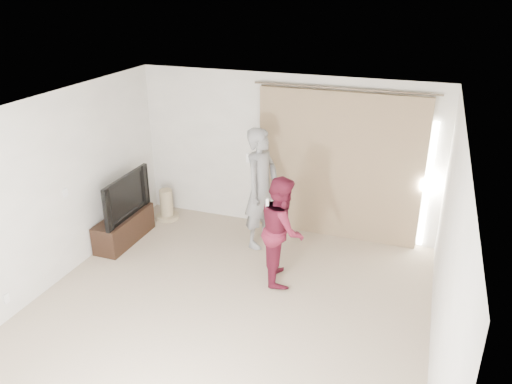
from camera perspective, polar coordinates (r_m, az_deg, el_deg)
floor at (r=6.50m, az=-4.03°, el=-14.14°), size 5.50×5.50×0.00m
wall_back at (r=8.20m, az=3.34°, el=4.40°), size 5.00×0.04×2.60m
wall_left at (r=7.12m, az=-23.16°, el=-0.51°), size 0.04×5.50×2.60m
ceiling at (r=5.34m, az=-4.81°, el=8.63°), size 5.00×5.50×0.01m
curtain at (r=7.97m, az=9.50°, el=2.83°), size 2.80×0.11×2.46m
tv_console at (r=8.35m, az=-14.82°, el=-4.01°), size 0.41×1.19×0.46m
tv at (r=8.11m, az=-15.23°, el=-0.39°), size 0.18×1.21×0.69m
scratching_post at (r=8.96m, az=-10.16°, el=-1.69°), size 0.41×0.41×0.55m
person_man at (r=7.69m, az=0.60°, el=0.43°), size 0.61×0.79×1.92m
person_woman at (r=6.86m, az=2.99°, el=-4.31°), size 0.81×0.91×1.54m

